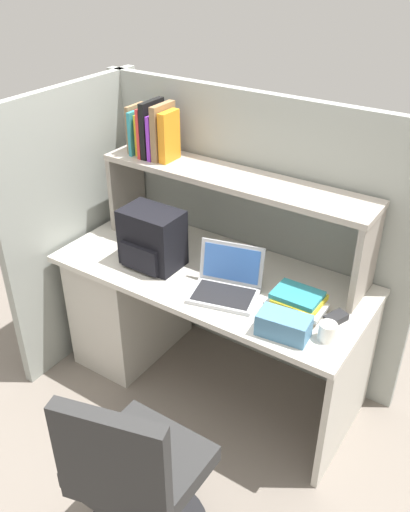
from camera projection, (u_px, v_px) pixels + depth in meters
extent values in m
plane|color=slate|center=(210.00, 379.00, 3.11)|extent=(8.00, 8.00, 0.00)
cube|color=beige|center=(210.00, 275.00, 2.74)|extent=(1.60, 0.70, 0.03)
cube|color=beige|center=(132.00, 298.00, 3.19)|extent=(0.40, 0.64, 0.70)
cube|color=beige|center=(349.00, 390.00, 2.56)|extent=(0.03, 0.64, 0.70)
cube|color=#939991|center=(248.00, 234.00, 2.98)|extent=(1.84, 0.05, 1.55)
cube|color=#939991|center=(80.00, 224.00, 3.08)|extent=(0.05, 1.06, 1.55)
cube|color=gray|center=(127.00, 188.00, 3.10)|extent=(0.03, 0.28, 0.42)
cube|color=gray|center=(366.00, 260.00, 2.43)|extent=(0.03, 0.28, 0.42)
cube|color=#AAA093|center=(233.00, 179.00, 2.65)|extent=(1.44, 0.28, 0.03)
cube|color=olive|center=(136.00, 128.00, 2.87)|extent=(0.02, 0.14, 0.25)
cube|color=teal|center=(140.00, 131.00, 2.87)|extent=(0.02, 0.18, 0.23)
cube|color=yellow|center=(145.00, 133.00, 2.85)|extent=(0.03, 0.14, 0.22)
cube|color=red|center=(148.00, 131.00, 2.82)|extent=(0.02, 0.17, 0.26)
cube|color=black|center=(152.00, 129.00, 2.80)|extent=(0.03, 0.18, 0.29)
cube|color=purple|center=(158.00, 135.00, 2.80)|extent=(0.02, 0.18, 0.23)
cube|color=olive|center=(163.00, 132.00, 2.77)|extent=(0.03, 0.17, 0.28)
cube|color=orange|center=(169.00, 136.00, 2.75)|extent=(0.04, 0.13, 0.26)
cube|color=#B7BABF|center=(224.00, 295.00, 2.54)|extent=(0.35, 0.29, 0.02)
cube|color=black|center=(223.00, 294.00, 2.53)|extent=(0.31, 0.23, 0.00)
cube|color=#B7BABF|center=(232.00, 263.00, 2.58)|extent=(0.31, 0.13, 0.20)
cube|color=#3F72CC|center=(231.00, 264.00, 2.58)|extent=(0.27, 0.10, 0.17)
cube|color=black|center=(152.00, 238.00, 2.73)|extent=(0.30, 0.20, 0.30)
cube|color=black|center=(140.00, 258.00, 2.69)|extent=(0.22, 0.04, 0.13)
cube|color=#262628|center=(336.00, 318.00, 2.39)|extent=(0.09, 0.12, 0.03)
cylinder|color=white|center=(327.00, 332.00, 2.27)|extent=(0.08, 0.08, 0.08)
cube|color=teal|center=(284.00, 325.00, 2.29)|extent=(0.23, 0.14, 0.10)
cube|color=olive|center=(295.00, 309.00, 2.45)|extent=(0.21, 0.16, 0.02)
cube|color=white|center=(296.00, 305.00, 2.44)|extent=(0.26, 0.15, 0.02)
cube|color=yellow|center=(299.00, 300.00, 2.44)|extent=(0.20, 0.18, 0.03)
cube|color=teal|center=(297.00, 295.00, 2.43)|extent=(0.21, 0.16, 0.02)
cylinder|color=#262628|center=(145.00, 500.00, 2.19)|extent=(0.05, 0.05, 0.41)
cube|color=#2D2D2D|center=(142.00, 466.00, 2.08)|extent=(0.44, 0.44, 0.08)
cube|color=#2D2D2D|center=(112.00, 464.00, 1.78)|extent=(0.40, 0.16, 0.44)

